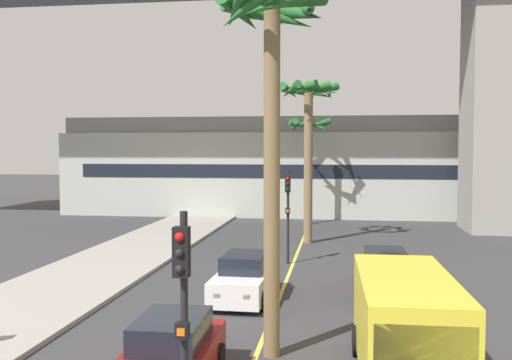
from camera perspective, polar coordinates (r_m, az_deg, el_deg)
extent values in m
cube|color=#9E9991|center=(19.60, -23.49, -12.18)|extent=(4.80, 80.00, 0.15)
cube|color=#DBCC4C|center=(24.70, 3.32, -8.96)|extent=(0.14, 56.00, 0.01)
cube|color=gray|center=(39.32, 21.88, 6.97)|extent=(2.80, 4.40, 15.96)
cube|color=#ADB2A8|center=(46.56, 5.64, 0.63)|extent=(38.91, 8.00, 6.37)
cube|color=gray|center=(46.56, 5.66, 5.29)|extent=(38.13, 7.20, 1.20)
cube|color=black|center=(42.54, 5.41, 0.83)|extent=(35.02, 0.04, 1.00)
cube|color=black|center=(12.97, -8.27, -14.39)|extent=(1.44, 2.08, 0.60)
cylinder|color=black|center=(14.14, -3.69, -16.89)|extent=(0.23, 0.64, 0.64)
cylinder|color=black|center=(14.51, -10.24, -16.41)|extent=(0.23, 0.64, 0.64)
cube|color=maroon|center=(21.38, 12.51, -9.34)|extent=(1.73, 4.11, 0.80)
cube|color=black|center=(21.39, 12.50, -7.47)|extent=(1.41, 2.06, 0.60)
cube|color=#F2EDCC|center=(19.47, 14.41, -10.45)|extent=(0.24, 0.08, 0.14)
cube|color=#F2EDCC|center=(19.38, 11.62, -10.47)|extent=(0.24, 0.08, 0.14)
cylinder|color=black|center=(20.29, 15.12, -10.80)|extent=(0.22, 0.64, 0.64)
cylinder|color=black|center=(20.15, 10.48, -10.84)|extent=(0.22, 0.64, 0.64)
cylinder|color=black|center=(22.75, 14.29, -9.28)|extent=(0.22, 0.64, 0.64)
cylinder|color=black|center=(22.62, 10.17, -9.30)|extent=(0.22, 0.64, 0.64)
cube|color=white|center=(20.14, -1.19, -10.04)|extent=(1.80, 4.14, 0.80)
cube|color=black|center=(20.14, -1.12, -8.06)|extent=(1.44, 2.08, 0.60)
cube|color=#F2EDCC|center=(18.12, -0.92, -11.36)|extent=(0.24, 0.09, 0.14)
cube|color=#F2EDCC|center=(18.31, -3.85, -11.22)|extent=(0.24, 0.09, 0.14)
cylinder|color=black|center=(18.85, 0.54, -11.77)|extent=(0.24, 0.65, 0.64)
cylinder|color=black|center=(19.16, -4.34, -11.53)|extent=(0.24, 0.65, 0.64)
cylinder|color=black|center=(21.29, 1.62, -10.04)|extent=(0.24, 0.65, 0.64)
cylinder|color=black|center=(21.57, -2.70, -9.87)|extent=(0.24, 0.65, 0.64)
cube|color=yellow|center=(13.57, 14.42, -13.44)|extent=(2.10, 5.24, 2.10)
cube|color=black|center=(11.05, 16.22, -15.43)|extent=(1.80, 0.12, 0.80)
cylinder|color=black|center=(15.46, 17.22, -15.02)|extent=(0.27, 0.76, 0.76)
cylinder|color=black|center=(15.25, 9.92, -15.19)|extent=(0.27, 0.76, 0.76)
cylinder|color=black|center=(9.37, -7.00, -15.92)|extent=(0.12, 0.12, 4.20)
cube|color=black|center=(8.86, -7.31, -6.99)|extent=(0.24, 0.20, 0.76)
sphere|color=red|center=(8.73, -7.49, -5.55)|extent=(0.14, 0.14, 0.14)
sphere|color=black|center=(8.76, -7.48, -7.10)|extent=(0.14, 0.14, 0.14)
sphere|color=black|center=(8.81, -7.47, -8.64)|extent=(0.14, 0.14, 0.14)
cube|color=black|center=(9.16, -7.22, -14.38)|extent=(0.20, 0.16, 0.24)
cube|color=orange|center=(9.09, -7.36, -14.53)|extent=(0.12, 0.03, 0.12)
cylinder|color=black|center=(26.10, 3.14, -3.64)|extent=(0.12, 0.12, 4.20)
cube|color=black|center=(25.83, 3.12, -0.37)|extent=(0.24, 0.20, 0.76)
sphere|color=red|center=(25.71, 3.11, 0.15)|extent=(0.14, 0.14, 0.14)
sphere|color=black|center=(25.73, 3.11, -0.39)|extent=(0.14, 0.14, 0.14)
sphere|color=black|center=(25.74, 3.10, -0.92)|extent=(0.14, 0.14, 0.14)
cube|color=black|center=(25.95, 3.12, -3.02)|extent=(0.20, 0.16, 0.24)
cube|color=orange|center=(25.87, 3.11, -3.03)|extent=(0.12, 0.03, 0.12)
cylinder|color=brown|center=(31.82, 5.13, 1.31)|extent=(0.47, 0.47, 8.36)
sphere|color=#236028|center=(31.98, 5.17, 9.08)|extent=(0.60, 0.60, 0.60)
cone|color=#236028|center=(32.04, 7.12, 8.41)|extent=(0.71, 2.23, 1.11)
cone|color=#236028|center=(32.65, 6.66, 8.63)|extent=(1.80, 1.94, 0.79)
cone|color=#236028|center=(32.98, 5.76, 8.42)|extent=(2.25, 1.00, 0.96)
cone|color=#236028|center=(32.90, 4.21, 8.53)|extent=(2.09, 1.58, 0.87)
cone|color=#236028|center=(32.34, 3.33, 8.61)|extent=(1.05, 2.25, 0.89)
cone|color=#236028|center=(31.51, 3.36, 8.70)|extent=(1.43, 2.15, 0.94)
cone|color=#236028|center=(31.03, 4.17, 8.94)|extent=(2.18, 1.38, 0.79)
cone|color=#236028|center=(30.88, 5.34, 8.77)|extent=(2.25, 0.74, 0.97)
cone|color=#236028|center=(31.13, 6.46, 8.68)|extent=(1.91, 1.83, 1.01)
cylinder|color=brown|center=(14.25, 1.56, -0.32)|extent=(0.40, 0.40, 8.61)
cone|color=#236028|center=(14.65, 5.16, 16.20)|extent=(0.66, 1.85, 0.95)
cone|color=#236028|center=(15.07, 4.57, 15.86)|extent=(1.45, 1.71, 0.94)
cone|color=#236028|center=(15.45, 2.41, 15.50)|extent=(1.85, 0.68, 0.96)
cone|color=#236028|center=(15.38, -0.12, 15.93)|extent=(1.72, 1.43, 0.79)
cone|color=#236028|center=(15.03, -1.53, 15.97)|extent=(1.04, 1.85, 0.91)
cone|color=#236028|center=(14.38, -1.90, 16.46)|extent=(1.14, 1.83, 0.95)
cone|color=#236028|center=(13.96, -0.87, 16.53)|extent=(1.73, 1.37, 1.08)
cone|color=#236028|center=(13.77, 2.38, 16.93)|extent=(1.85, 0.99, 1.00)
cone|color=#236028|center=(13.93, 3.76, 16.95)|extent=(1.64, 1.53, 0.93)
cylinder|color=brown|center=(39.95, 5.23, 0.58)|extent=(0.38, 0.38, 6.86)
sphere|color=#236028|center=(39.96, 5.26, 5.72)|extent=(0.60, 0.60, 0.60)
cone|color=#236028|center=(39.78, 6.72, 5.40)|extent=(0.70, 2.13, 0.87)
cone|color=#236028|center=(40.77, 6.11, 5.22)|extent=(1.98, 1.51, 1.02)
cone|color=#236028|center=(40.87, 4.63, 5.31)|extent=(2.05, 1.39, 0.91)
cone|color=#236028|center=(39.86, 3.79, 5.20)|extent=(0.73, 2.11, 1.11)
cone|color=#236028|center=(39.15, 4.32, 5.39)|extent=(1.95, 1.58, 0.93)
cone|color=#236028|center=(39.02, 5.89, 5.40)|extent=(2.06, 1.36, 0.93)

